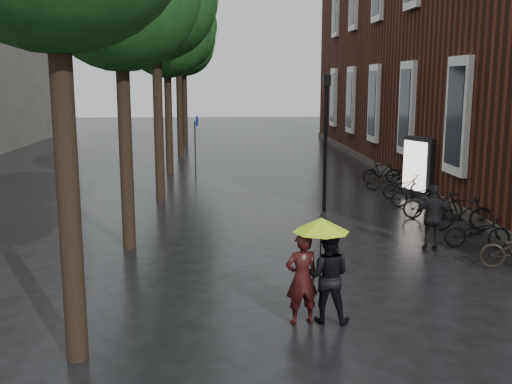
{
  "coord_description": "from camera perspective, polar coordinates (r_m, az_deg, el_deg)",
  "views": [
    {
      "loc": [
        -1.86,
        -7.45,
        4.09
      ],
      "look_at": [
        -1.09,
        5.08,
        1.73
      ],
      "focal_mm": 42.0,
      "sensor_mm": 36.0,
      "label": 1
    }
  ],
  "objects": [
    {
      "name": "cycle_sign",
      "position": [
        25.78,
        -5.73,
        5.31
      ],
      "size": [
        0.14,
        0.47,
        2.6
      ],
      "rotation": [
        0.0,
        0.0,
        -0.13
      ],
      "color": "#262628",
      "rests_on": "ground"
    },
    {
      "name": "parked_bicycles",
      "position": [
        19.12,
        16.14,
        -0.77
      ],
      "size": [
        2.11,
        11.77,
        1.05
      ],
      "color": "black",
      "rests_on": "ground"
    },
    {
      "name": "person_burgundy",
      "position": [
        10.21,
        4.38,
        -8.22
      ],
      "size": [
        0.65,
        0.5,
        1.59
      ],
      "primitive_type": "imported",
      "rotation": [
        0.0,
        0.0,
        3.36
      ],
      "color": "black",
      "rests_on": "ground"
    },
    {
      "name": "person_black",
      "position": [
        10.33,
        6.84,
        -7.94
      ],
      "size": [
        0.92,
        0.79,
        1.62
      ],
      "primitive_type": "imported",
      "rotation": [
        0.0,
        0.0,
        2.89
      ],
      "color": "black",
      "rests_on": "ground"
    },
    {
      "name": "ground",
      "position": [
        8.7,
        9.7,
        -17.55
      ],
      "size": [
        120.0,
        120.0,
        0.0
      ],
      "primitive_type": "plane",
      "color": "black"
    },
    {
      "name": "brick_building",
      "position": [
        29.66,
        21.66,
        13.59
      ],
      "size": [
        10.2,
        33.2,
        12.0
      ],
      "color": "#38160F",
      "rests_on": "ground"
    },
    {
      "name": "ad_lightbox",
      "position": [
        21.84,
        15.25,
        2.3
      ],
      "size": [
        0.32,
        1.41,
        2.12
      ],
      "rotation": [
        0.0,
        0.0,
        0.39
      ],
      "color": "black",
      "rests_on": "ground"
    },
    {
      "name": "lime_umbrella",
      "position": [
        10.06,
        6.22,
        -3.12
      ],
      "size": [
        0.96,
        0.96,
        1.43
      ],
      "rotation": [
        0.0,
        0.0,
        0.18
      ],
      "color": "black",
      "rests_on": "ground"
    },
    {
      "name": "pedestrian_walking",
      "position": [
        15.02,
        16.52,
        -2.4
      ],
      "size": [
        1.0,
        0.53,
        1.63
      ],
      "primitive_type": "imported",
      "rotation": [
        0.0,
        0.0,
        2.99
      ],
      "color": "black",
      "rests_on": "ground"
    },
    {
      "name": "street_trees",
      "position": [
        23.57,
        -9.07,
        15.99
      ],
      "size": [
        4.33,
        34.03,
        8.91
      ],
      "color": "black",
      "rests_on": "ground"
    },
    {
      "name": "lamp_post",
      "position": [
        18.65,
        6.66,
        5.91
      ],
      "size": [
        0.22,
        0.22,
        4.24
      ],
      "rotation": [
        0.0,
        0.0,
        0.32
      ],
      "color": "black",
      "rests_on": "ground"
    }
  ]
}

